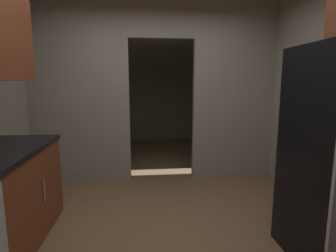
{
  "coord_description": "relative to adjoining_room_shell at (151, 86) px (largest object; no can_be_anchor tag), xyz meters",
  "views": [
    {
      "loc": [
        -0.22,
        -2.28,
        1.48
      ],
      "look_at": [
        0.07,
        0.57,
        1.01
      ],
      "focal_mm": 28.49,
      "sensor_mm": 36.0,
      "label": 1
    }
  ],
  "objects": [
    {
      "name": "ground",
      "position": [
        0.0,
        -3.74,
        -1.4
      ],
      "size": [
        20.0,
        20.0,
        0.0
      ],
      "primitive_type": "plane",
      "color": "brown"
    },
    {
      "name": "kitchen_partition",
      "position": [
        -0.02,
        -1.99,
        0.09
      ],
      "size": [
        3.67,
        0.12,
        2.8
      ],
      "color": "#9E998C",
      "rests_on": "ground"
    },
    {
      "name": "adjoining_room_shell",
      "position": [
        0.0,
        0.0,
        0.0
      ],
      "size": [
        3.67,
        2.9,
        2.8
      ],
      "color": "gray",
      "rests_on": "ground"
    }
  ]
}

